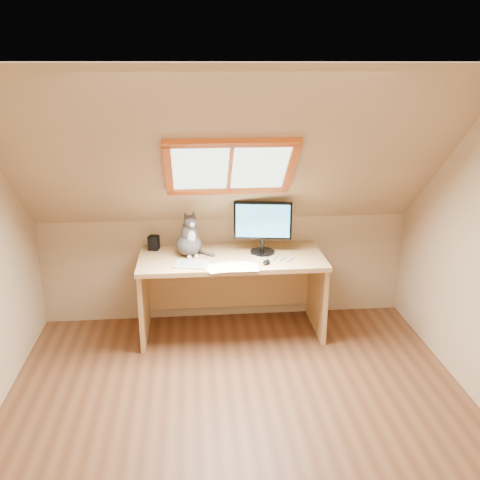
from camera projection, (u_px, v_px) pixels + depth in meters
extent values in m
plane|color=brown|center=(243.00, 426.00, 3.71)|extent=(3.50, 3.50, 0.00)
cube|color=tan|center=(297.00, 464.00, 1.68)|extent=(3.50, 0.02, 2.40)
cube|color=tan|center=(225.00, 268.00, 5.21)|extent=(3.50, 0.02, 1.00)
cube|color=silver|center=(262.00, 62.00, 2.22)|extent=(3.50, 1.95, 0.02)
cube|color=tan|center=(231.00, 159.00, 4.10)|extent=(3.50, 1.56, 1.41)
cube|color=#B2E0CC|center=(230.00, 166.00, 4.19)|extent=(0.90, 0.53, 0.48)
cube|color=#C03D12|center=(230.00, 166.00, 4.19)|extent=(1.02, 0.64, 0.59)
cube|color=tan|center=(232.00, 258.00, 4.78)|extent=(1.66, 0.72, 0.04)
cube|color=tan|center=(144.00, 300.00, 4.83)|extent=(0.04, 0.65, 0.71)
cube|color=tan|center=(317.00, 294.00, 4.97)|extent=(0.04, 0.65, 0.71)
cube|color=tan|center=(229.00, 283.00, 5.22)|extent=(1.56, 0.03, 0.50)
cylinder|color=black|center=(262.00, 252.00, 4.86)|extent=(0.22, 0.22, 0.02)
cylinder|color=black|center=(262.00, 245.00, 4.84)|extent=(0.04, 0.04, 0.12)
cube|color=black|center=(263.00, 220.00, 4.77)|extent=(0.52, 0.12, 0.34)
cube|color=blue|center=(263.00, 221.00, 4.74)|extent=(0.48, 0.08, 0.30)
ellipsoid|color=#46413E|center=(189.00, 244.00, 4.79)|extent=(0.30, 0.33, 0.20)
ellipsoid|color=#46413E|center=(189.00, 233.00, 4.74)|extent=(0.19, 0.19, 0.21)
ellipsoid|color=silver|center=(191.00, 237.00, 4.69)|extent=(0.08, 0.06, 0.12)
ellipsoid|color=#46413E|center=(190.00, 221.00, 4.66)|extent=(0.15, 0.14, 0.11)
sphere|color=silver|center=(192.00, 225.00, 4.63)|extent=(0.04, 0.04, 0.04)
cone|color=#46413E|center=(185.00, 215.00, 4.65)|extent=(0.07, 0.06, 0.07)
cone|color=#46413E|center=(193.00, 214.00, 4.68)|extent=(0.07, 0.07, 0.07)
cube|color=black|center=(154.00, 243.00, 4.93)|extent=(0.11, 0.11, 0.13)
cube|color=#B2B2B7|center=(192.00, 264.00, 4.57)|extent=(0.32, 0.26, 0.01)
ellipsoid|color=black|center=(266.00, 262.00, 4.59)|extent=(0.09, 0.12, 0.03)
cube|color=white|center=(231.00, 267.00, 4.53)|extent=(0.33, 0.27, 0.00)
cube|color=white|center=(231.00, 267.00, 4.53)|extent=(0.32, 0.24, 0.00)
cube|color=white|center=(231.00, 266.00, 4.53)|extent=(0.35, 0.30, 0.00)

